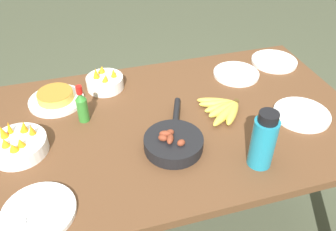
% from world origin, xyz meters
% --- Properties ---
extents(ground_plane, '(14.00, 14.00, 0.00)m').
position_xyz_m(ground_plane, '(0.00, 0.00, 0.00)').
color(ground_plane, '#474C38').
extents(dining_table, '(1.58, 0.92, 0.75)m').
position_xyz_m(dining_table, '(0.00, 0.00, 0.65)').
color(dining_table, brown).
rests_on(dining_table, ground_plane).
extents(banana_bunch, '(0.18, 0.22, 0.04)m').
position_xyz_m(banana_bunch, '(0.24, -0.01, 0.77)').
color(banana_bunch, gold).
rests_on(banana_bunch, dining_table).
extents(skillet, '(0.22, 0.35, 0.08)m').
position_xyz_m(skillet, '(-0.02, -0.15, 0.78)').
color(skillet, black).
rests_on(skillet, dining_table).
extents(frittata_plate_center, '(0.23, 0.23, 0.05)m').
position_xyz_m(frittata_plate_center, '(-0.43, 0.26, 0.77)').
color(frittata_plate_center, white).
rests_on(frittata_plate_center, dining_table).
extents(empty_plate_near_front, '(0.23, 0.23, 0.02)m').
position_xyz_m(empty_plate_near_front, '(0.65, 0.30, 0.76)').
color(empty_plate_near_front, white).
rests_on(empty_plate_near_front, dining_table).
extents(empty_plate_far_left, '(0.23, 0.23, 0.02)m').
position_xyz_m(empty_plate_far_left, '(0.54, -0.12, 0.76)').
color(empty_plate_far_left, white).
rests_on(empty_plate_far_left, dining_table).
extents(empty_plate_far_right, '(0.22, 0.22, 0.02)m').
position_xyz_m(empty_plate_far_right, '(0.41, 0.25, 0.76)').
color(empty_plate_far_right, white).
rests_on(empty_plate_far_right, dining_table).
extents(empty_plate_mid_edge, '(0.23, 0.23, 0.02)m').
position_xyz_m(empty_plate_mid_edge, '(-0.50, -0.32, 0.76)').
color(empty_plate_mid_edge, white).
rests_on(empty_plate_mid_edge, dining_table).
extents(fruit_bowl_mango, '(0.21, 0.21, 0.11)m').
position_xyz_m(fruit_bowl_mango, '(-0.57, -0.02, 0.78)').
color(fruit_bowl_mango, white).
rests_on(fruit_bowl_mango, dining_table).
extents(fruit_bowl_citrus, '(0.17, 0.17, 0.11)m').
position_xyz_m(fruit_bowl_citrus, '(-0.21, 0.32, 0.78)').
color(fruit_bowl_citrus, white).
rests_on(fruit_bowl_citrus, dining_table).
extents(water_bottle, '(0.08, 0.08, 0.22)m').
position_xyz_m(water_bottle, '(0.24, -0.31, 0.85)').
color(water_bottle, teal).
rests_on(water_bottle, dining_table).
extents(hot_sauce_bottle, '(0.04, 0.04, 0.16)m').
position_xyz_m(hot_sauce_bottle, '(-0.32, 0.10, 0.82)').
color(hot_sauce_bottle, '#337F2D').
rests_on(hot_sauce_bottle, dining_table).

